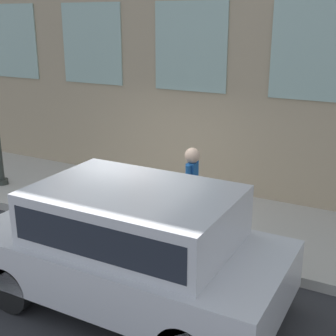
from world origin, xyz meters
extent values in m
plane|color=#2D2D30|center=(0.00, 0.00, 0.00)|extent=(80.00, 80.00, 0.00)
cube|color=#B2ADA3|center=(1.41, 0.00, 0.08)|extent=(2.81, 60.00, 0.17)
cube|color=#9EBCB2|center=(2.79, -2.56, 3.25)|extent=(0.03, 1.66, 1.84)
cube|color=#9EBCB2|center=(2.79, 0.00, 3.25)|extent=(0.03, 1.66, 1.84)
cube|color=#9EBCB2|center=(2.79, 2.56, 3.25)|extent=(0.03, 1.66, 1.84)
cube|color=#9EBCB2|center=(2.79, 5.12, 3.25)|extent=(0.03, 1.66, 1.84)
cylinder|color=#2D7260|center=(0.38, -0.31, 0.19)|extent=(0.31, 0.31, 0.04)
cylinder|color=#2D7260|center=(0.38, -0.31, 0.47)|extent=(0.23, 0.23, 0.61)
sphere|color=#2C5D50|center=(0.38, -0.31, 0.78)|extent=(0.24, 0.24, 0.24)
cylinder|color=black|center=(0.38, -0.31, 0.85)|extent=(0.08, 0.08, 0.10)
cylinder|color=#2D7260|center=(0.38, -0.48, 0.55)|extent=(0.09, 0.10, 0.09)
cylinder|color=#2D7260|center=(0.38, -0.15, 0.55)|extent=(0.09, 0.10, 0.09)
cylinder|color=#998466|center=(0.38, -1.19, 0.56)|extent=(0.11, 0.11, 0.78)
cylinder|color=#998466|center=(0.54, -1.19, 0.56)|extent=(0.11, 0.11, 0.78)
cube|color=#1E59A5|center=(0.46, -1.19, 1.23)|extent=(0.21, 0.15, 0.58)
cylinder|color=#1E59A5|center=(0.31, -1.19, 1.25)|extent=(0.09, 0.09, 0.55)
cylinder|color=#1E59A5|center=(0.61, -1.19, 1.25)|extent=(0.09, 0.09, 0.55)
sphere|color=beige|center=(0.46, -1.19, 1.65)|extent=(0.26, 0.26, 0.26)
cylinder|color=black|center=(-2.42, 0.14, 0.34)|extent=(0.24, 0.68, 0.68)
cylinder|color=black|center=(-0.62, 0.14, 0.34)|extent=(0.24, 0.68, 0.68)
cylinder|color=black|center=(-0.62, -2.50, 0.34)|extent=(0.24, 0.68, 0.68)
cube|color=silver|center=(-1.52, -1.18, 0.68)|extent=(2.04, 4.25, 0.68)
cube|color=silver|center=(-1.52, -1.29, 1.37)|extent=(1.79, 2.63, 0.70)
cube|color=#1E232D|center=(-1.52, -1.29, 1.37)|extent=(1.80, 2.42, 0.45)
cylinder|color=#2D332D|center=(0.84, 3.82, 0.23)|extent=(0.26, 0.26, 0.12)
camera|label=1|loc=(-6.30, -4.36, 3.84)|focal=50.00mm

